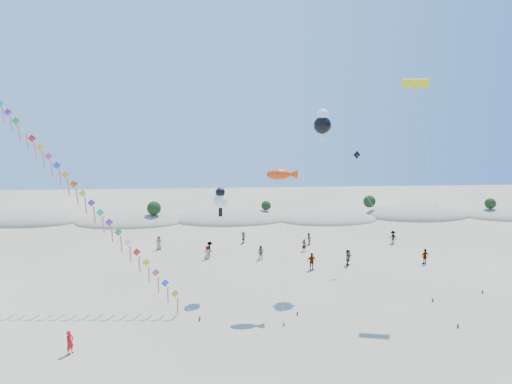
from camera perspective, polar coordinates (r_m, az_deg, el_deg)
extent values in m
ellipsoid|color=gray|center=(78.07, -27.74, -3.54)|extent=(16.00, 8.80, 3.60)
ellipsoid|color=#1C3212|center=(77.87, -27.80, -2.83)|extent=(12.80, 5.76, 0.64)
ellipsoid|color=gray|center=(71.82, -16.38, -3.88)|extent=(17.60, 9.68, 3.00)
ellipsoid|color=#1C3212|center=(71.64, -16.41, -3.23)|extent=(14.08, 6.34, 0.70)
ellipsoid|color=gray|center=(70.87, -3.49, -3.68)|extent=(19.00, 10.45, 3.40)
ellipsoid|color=#1C3212|center=(70.67, -3.50, -2.95)|extent=(15.20, 6.84, 0.76)
ellipsoid|color=gray|center=(71.50, 9.48, -3.68)|extent=(16.40, 9.02, 2.80)
ellipsoid|color=#1C3212|center=(71.33, 9.50, -3.08)|extent=(13.12, 5.90, 0.66)
ellipsoid|color=gray|center=(78.43, 20.62, -3.00)|extent=(18.00, 9.90, 3.80)
ellipsoid|color=#1C3212|center=(78.23, 20.66, -2.26)|extent=(14.40, 6.48, 0.72)
ellipsoid|color=gray|center=(85.39, 30.76, -2.76)|extent=(16.80, 9.24, 3.00)
ellipsoid|color=#1C3212|center=(85.24, 30.81, -2.22)|extent=(13.44, 6.05, 0.67)
sphere|color=black|center=(69.40, -13.45, -2.11)|extent=(2.20, 2.20, 2.20)
sphere|color=black|center=(70.82, 1.35, -1.83)|extent=(1.60, 1.60, 1.60)
sphere|color=black|center=(75.99, 14.89, -1.22)|extent=(2.10, 2.10, 2.10)
sphere|color=black|center=(82.43, 28.77, -1.35)|extent=(1.80, 1.80, 1.80)
cube|color=#3F2D1E|center=(36.35, -7.51, -16.39)|extent=(0.12, 0.12, 0.35)
cylinder|color=silver|center=(41.05, -23.84, 1.85)|extent=(23.30, 11.33, 22.28)
cube|color=gold|center=(36.71, -10.76, -13.17)|extent=(1.29, 0.50, 1.36)
cube|color=#E66165|center=(37.17, -10.41, -14.71)|extent=(0.19, 0.45, 1.55)
cube|color=blue|center=(36.89, -12.01, -11.79)|extent=(1.29, 0.50, 1.36)
cube|color=#E66165|center=(37.32, -11.66, -13.34)|extent=(0.19, 0.45, 1.55)
cube|color=#E1477F|center=(37.11, -13.24, -10.42)|extent=(1.29, 0.50, 1.36)
cube|color=#E66165|center=(37.51, -12.89, -11.98)|extent=(0.19, 0.45, 1.55)
cube|color=yellow|center=(37.37, -14.44, -9.07)|extent=(1.29, 0.50, 1.36)
cube|color=#E66165|center=(37.74, -14.09, -10.63)|extent=(0.19, 0.45, 1.55)
cube|color=red|center=(37.66, -15.62, -7.73)|extent=(1.29, 0.50, 1.36)
cube|color=#E66165|center=(38.00, -15.26, -9.30)|extent=(0.19, 0.45, 1.55)
cube|color=white|center=(37.99, -16.77, -6.40)|extent=(1.29, 0.50, 1.36)
cube|color=#E66165|center=(38.30, -16.41, -7.97)|extent=(0.19, 0.45, 1.55)
cube|color=green|center=(38.35, -17.89, -5.11)|extent=(1.29, 0.50, 1.36)
cube|color=#E66165|center=(38.64, -17.53, -6.67)|extent=(0.19, 0.45, 1.55)
cube|color=purple|center=(38.75, -18.99, -3.83)|extent=(1.29, 0.50, 1.36)
cube|color=#E66165|center=(39.00, -18.63, -5.39)|extent=(0.19, 0.45, 1.55)
cube|color=#17B099|center=(39.18, -20.06, -2.58)|extent=(1.29, 0.50, 1.36)
cube|color=#E66165|center=(39.40, -19.70, -4.13)|extent=(0.19, 0.45, 1.55)
cube|color=#5829A5|center=(39.64, -21.10, -1.36)|extent=(1.29, 0.50, 1.36)
cube|color=#E66165|center=(39.84, -20.74, -2.90)|extent=(0.19, 0.45, 1.55)
cube|color=#C8ED1B|center=(40.13, -22.12, -0.16)|extent=(1.29, 0.50, 1.36)
cube|color=#E66165|center=(40.30, -21.76, -1.69)|extent=(0.19, 0.45, 1.55)
cube|color=#E14612|center=(40.65, -23.11, 1.00)|extent=(1.29, 0.50, 1.36)
cube|color=#E66165|center=(40.79, -22.75, -0.51)|extent=(0.19, 0.45, 1.55)
cube|color=gold|center=(41.20, -24.08, 2.14)|extent=(1.29, 0.50, 1.36)
cube|color=#E66165|center=(41.32, -23.72, 0.64)|extent=(0.19, 0.45, 1.55)
cube|color=blue|center=(41.77, -25.03, 3.24)|extent=(1.29, 0.50, 1.36)
cube|color=#E66165|center=(41.87, -24.67, 1.76)|extent=(0.19, 0.45, 1.55)
cube|color=#E1477F|center=(42.37, -25.94, 4.31)|extent=(1.29, 0.50, 1.36)
cube|color=#E66165|center=(42.44, -25.59, 2.85)|extent=(0.19, 0.45, 1.55)
cube|color=yellow|center=(43.00, -26.84, 5.35)|extent=(1.29, 0.50, 1.36)
cube|color=#E66165|center=(43.05, -26.49, 3.91)|extent=(0.19, 0.45, 1.55)
cube|color=red|center=(43.65, -27.71, 6.36)|extent=(1.29, 0.50, 1.36)
cube|color=#E66165|center=(43.67, -27.36, 4.94)|extent=(0.19, 0.45, 1.55)
cube|color=white|center=(44.32, -28.56, 7.34)|extent=(1.29, 0.50, 1.36)
cube|color=#E66165|center=(44.32, -28.21, 5.94)|extent=(0.19, 0.45, 1.55)
cube|color=green|center=(45.02, -29.39, 8.28)|extent=(1.29, 0.50, 1.36)
cube|color=#E66165|center=(45.00, -29.04, 6.91)|extent=(0.19, 0.45, 1.55)
cube|color=purple|center=(45.73, -30.19, 9.20)|extent=(1.29, 0.50, 1.36)
cube|color=#E66165|center=(45.69, -29.85, 7.84)|extent=(0.19, 0.45, 1.55)
cube|color=#17B099|center=(46.47, -30.98, 10.08)|extent=(1.29, 0.50, 1.36)
cube|color=#E66165|center=(46.41, -30.63, 8.75)|extent=(0.19, 0.45, 1.55)
cube|color=#3F2D1E|center=(35.34, 3.74, -17.15)|extent=(0.10, 0.10, 0.30)
cylinder|color=silver|center=(35.52, 3.37, -7.33)|extent=(0.11, 4.82, 11.47)
ellipsoid|color=#F43D0C|center=(36.69, 3.03, 2.36)|extent=(2.12, 0.93, 0.93)
cone|color=#F43D0C|center=(36.85, 4.86, 2.37)|extent=(0.85, 0.85, 0.85)
cube|color=#3F2D1E|center=(37.12, 5.55, -15.83)|extent=(0.10, 0.10, 0.30)
cylinder|color=silver|center=(37.90, 0.12, -8.41)|extent=(6.37, 5.82, 8.73)
sphere|color=white|center=(39.56, -4.78, -1.19)|extent=(1.32, 1.32, 1.32)
sphere|color=black|center=(39.42, -4.80, -0.05)|extent=(0.88, 0.88, 0.88)
cube|color=black|center=(39.76, -4.76, -2.69)|extent=(0.35, 0.18, 0.80)
cube|color=#3F2D1E|center=(42.49, 22.51, -13.18)|extent=(0.10, 0.10, 0.30)
cylinder|color=silver|center=(41.38, 15.63, -2.32)|extent=(8.98, 6.44, 15.61)
sphere|color=black|center=(42.39, 8.84, 8.79)|extent=(1.70, 1.70, 1.70)
sphere|color=white|center=(42.40, 8.88, 10.16)|extent=(1.10, 1.10, 1.10)
cube|color=white|center=(42.42, 8.80, 7.11)|extent=(0.35, 0.18, 0.80)
cube|color=white|center=(42.24, 7.90, 8.81)|extent=(0.60, 0.15, 0.25)
cube|color=white|center=(42.55, 9.77, 8.77)|extent=(0.60, 0.15, 0.25)
cube|color=#3F2D1E|center=(38.36, 25.33, -15.86)|extent=(0.10, 0.10, 0.30)
cylinder|color=silver|center=(38.25, 22.79, -0.87)|extent=(1.46, 7.11, 19.23)
cube|color=yellow|center=(40.75, 20.43, 13.43)|extent=(2.26, 0.92, 0.80)
cube|color=black|center=(40.77, 20.42, 13.43)|extent=(2.19, 0.56, 0.19)
cube|color=#3F2D1E|center=(46.31, 27.98, -11.70)|extent=(0.10, 0.10, 0.30)
cylinder|color=silver|center=(46.43, 20.42, -3.37)|extent=(9.55, 9.59, 12.38)
cube|color=black|center=(48.27, 13.31, 4.85)|extent=(0.88, 0.26, 0.90)
imported|color=red|center=(33.84, -23.56, -17.90)|extent=(0.62, 0.73, 1.70)
imported|color=slate|center=(51.87, -6.18, -7.56)|extent=(0.98, 1.31, 1.80)
imported|color=slate|center=(50.89, -6.52, -8.01)|extent=(0.90, 0.73, 1.60)
imported|color=slate|center=(47.34, 7.42, -9.18)|extent=(1.18, 0.66, 1.90)
imported|color=slate|center=(50.37, 0.64, -8.11)|extent=(1.01, 0.97, 1.64)
imported|color=slate|center=(49.49, 12.19, -8.54)|extent=(1.27, 1.74, 1.81)
imported|color=slate|center=(53.75, 6.42, -7.08)|extent=(0.69, 0.63, 1.58)
imported|color=slate|center=(56.64, 7.02, -6.24)|extent=(0.63, 0.79, 1.58)
imported|color=slate|center=(55.58, -12.83, -6.64)|extent=(0.97, 0.78, 1.71)
imported|color=slate|center=(52.49, 21.60, -7.99)|extent=(1.09, 0.62, 1.76)
imported|color=slate|center=(59.50, 17.78, -5.78)|extent=(1.20, 1.28, 1.74)
imported|color=slate|center=(57.04, -1.69, -6.09)|extent=(0.78, 1.47, 1.51)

